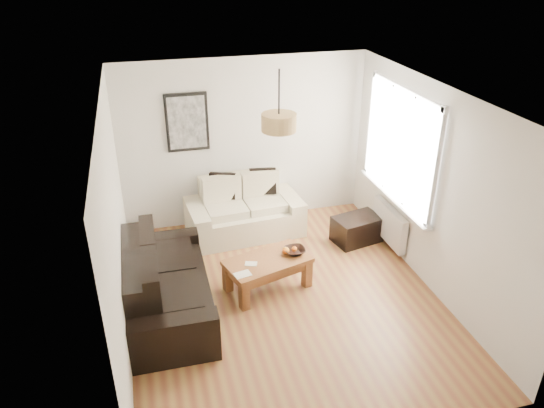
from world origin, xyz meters
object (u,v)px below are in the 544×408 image
object	(u,v)px
loveseat_cream	(244,208)
coffee_table	(268,274)
sofa_leather	(166,281)
ottoman	(357,229)

from	to	relation	value
loveseat_cream	coffee_table	size ratio (longest dim) A/B	1.60
coffee_table	sofa_leather	bearing A→B (deg)	-173.67
sofa_leather	coffee_table	size ratio (longest dim) A/B	1.88
ottoman	coffee_table	bearing A→B (deg)	-153.03
coffee_table	ottoman	bearing A→B (deg)	26.97
loveseat_cream	ottoman	xyz separation A→B (m)	(1.58, -0.69, -0.23)
loveseat_cream	ottoman	bearing A→B (deg)	-28.14
loveseat_cream	coffee_table	world-z (taller)	loveseat_cream
loveseat_cream	ottoman	world-z (taller)	loveseat_cream
coffee_table	ottoman	size ratio (longest dim) A/B	1.54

